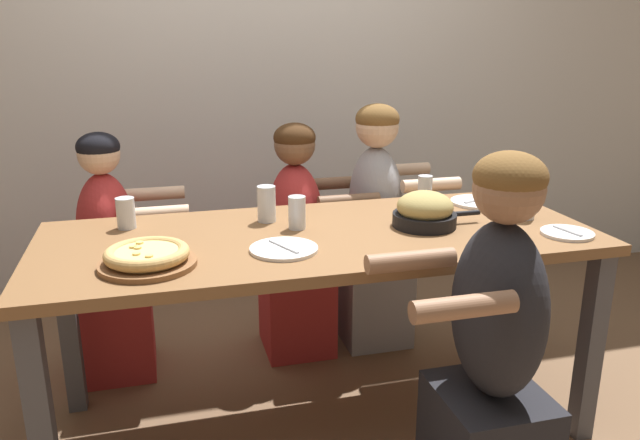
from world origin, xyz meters
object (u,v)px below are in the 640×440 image
at_px(empty_plate_a, 284,249).
at_px(drinking_glass_e, 266,204).
at_px(drinking_glass_d, 425,192).
at_px(skillet_bowl, 425,211).
at_px(diner_near_midright, 492,363).
at_px(empty_plate_c, 477,202).
at_px(drinking_glass_a, 525,204).
at_px(empty_plate_b, 567,233).
at_px(drinking_glass_b, 297,214).
at_px(diner_far_midright, 375,235).
at_px(diner_far_left, 112,269).
at_px(drinking_glass_c, 126,215).
at_px(diner_far_center, 297,250).
at_px(pizza_board_main, 147,257).

bearing_deg(empty_plate_a, drinking_glass_e, 89.09).
distance_m(empty_plate_a, drinking_glass_d, 0.81).
bearing_deg(drinking_glass_d, drinking_glass_e, -175.01).
xyz_separation_m(skillet_bowl, diner_near_midright, (-0.04, -0.61, -0.30)).
bearing_deg(empty_plate_c, drinking_glass_a, -74.25).
bearing_deg(empty_plate_b, diner_near_midright, -142.69).
relative_size(empty_plate_c, drinking_glass_d, 1.78).
height_order(drinking_glass_b, drinking_glass_e, drinking_glass_e).
distance_m(skillet_bowl, drinking_glass_a, 0.42).
height_order(empty_plate_c, diner_near_midright, diner_near_midright).
bearing_deg(diner_far_midright, drinking_glass_b, -42.98).
distance_m(skillet_bowl, diner_far_left, 1.40).
height_order(empty_plate_a, empty_plate_c, same).
height_order(drinking_glass_c, drinking_glass_d, drinking_glass_d).
xyz_separation_m(diner_far_midright, diner_near_midright, (-0.08, -1.25, 0.00)).
bearing_deg(empty_plate_c, drinking_glass_b, -169.74).
xyz_separation_m(drinking_glass_a, drinking_glass_e, (-0.99, 0.22, 0.01)).
bearing_deg(drinking_glass_a, diner_far_center, 140.12).
xyz_separation_m(empty_plate_a, drinking_glass_d, (0.69, 0.41, 0.05)).
distance_m(empty_plate_a, drinking_glass_c, 0.65).
height_order(empty_plate_b, drinking_glass_a, drinking_glass_a).
relative_size(skillet_bowl, diner_far_left, 0.32).
relative_size(empty_plate_a, drinking_glass_e, 1.65).
bearing_deg(diner_far_center, diner_near_midright, 14.04).
bearing_deg(empty_plate_b, empty_plate_c, 102.27).
bearing_deg(empty_plate_b, drinking_glass_c, 162.28).
bearing_deg(skillet_bowl, diner_near_midright, -93.64).
bearing_deg(drinking_glass_c, diner_far_left, 105.08).
relative_size(drinking_glass_a, diner_near_midright, 0.11).
distance_m(empty_plate_b, drinking_glass_d, 0.61).
xyz_separation_m(empty_plate_b, diner_far_center, (-0.81, 0.87, -0.29)).
bearing_deg(diner_far_midright, empty_plate_b, 25.48).
xyz_separation_m(empty_plate_c, drinking_glass_d, (-0.23, 0.03, 0.05)).
relative_size(pizza_board_main, drinking_glass_e, 2.19).
relative_size(skillet_bowl, diner_near_midright, 0.29).
xyz_separation_m(pizza_board_main, skillet_bowl, (1.01, 0.17, 0.03)).
bearing_deg(skillet_bowl, diner_far_left, 151.55).
bearing_deg(drinking_glass_d, diner_far_center, 142.18).
relative_size(empty_plate_b, drinking_glass_d, 1.47).
distance_m(diner_far_center, diner_far_midright, 0.39).
bearing_deg(empty_plate_b, diner_far_center, 132.77).
xyz_separation_m(skillet_bowl, empty_plate_b, (0.46, -0.23, -0.05)).
bearing_deg(empty_plate_b, diner_far_left, 152.04).
height_order(pizza_board_main, drinking_glass_d, drinking_glass_d).
bearing_deg(drinking_glass_a, empty_plate_a, -172.50).
distance_m(pizza_board_main, diner_far_center, 1.09).
bearing_deg(diner_far_center, drinking_glass_b, -12.33).
bearing_deg(pizza_board_main, skillet_bowl, 9.45).
height_order(empty_plate_b, diner_far_midright, diner_far_midright).
xyz_separation_m(drinking_glass_e, diner_far_center, (0.21, 0.43, -0.36)).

